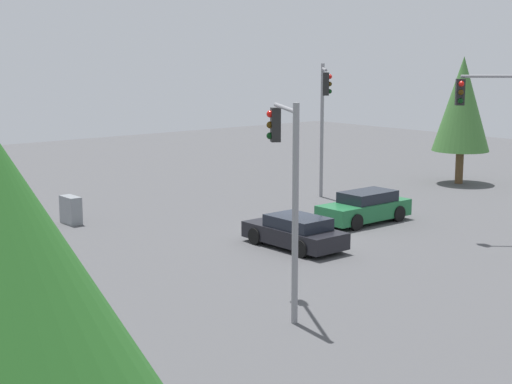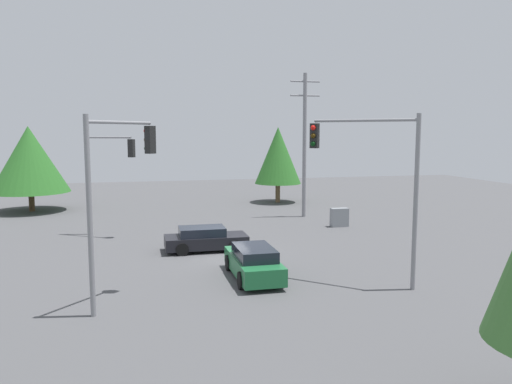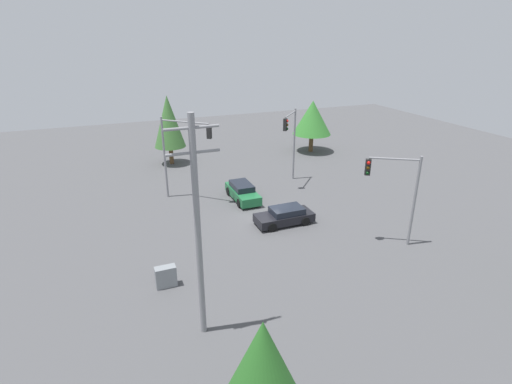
{
  "view_description": "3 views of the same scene",
  "coord_description": "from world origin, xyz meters",
  "px_view_note": "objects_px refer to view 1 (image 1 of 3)",
  "views": [
    {
      "loc": [
        -22.47,
        21.32,
        7.48
      ],
      "look_at": [
        -0.03,
        2.48,
        2.26
      ],
      "focal_mm": 55.0,
      "sensor_mm": 36.0,
      "label": 1
    },
    {
      "loc": [
        -4.14,
        -24.6,
        6.21
      ],
      "look_at": [
        2.14,
        1.55,
        2.98
      ],
      "focal_mm": 35.0,
      "sensor_mm": 36.0,
      "label": 2
    },
    {
      "loc": [
        11.14,
        25.1,
        13.31
      ],
      "look_at": [
        1.69,
        1.4,
        3.0
      ],
      "focal_mm": 28.0,
      "sensor_mm": 36.0,
      "label": 3
    }
  ],
  "objects_px": {
    "electrical_cabinet": "(71,210)",
    "traffic_signal_main": "(506,126)",
    "traffic_signal_cross": "(286,169)",
    "traffic_signal_aux": "(324,108)",
    "sedan_green": "(365,207)",
    "sedan_dark": "(295,232)"
  },
  "relations": [
    {
      "from": "electrical_cabinet",
      "to": "traffic_signal_main",
      "type": "bearing_deg",
      "value": -138.16
    },
    {
      "from": "traffic_signal_main",
      "to": "traffic_signal_cross",
      "type": "height_order",
      "value": "traffic_signal_main"
    },
    {
      "from": "traffic_signal_main",
      "to": "traffic_signal_cross",
      "type": "bearing_deg",
      "value": 47.33
    },
    {
      "from": "traffic_signal_aux",
      "to": "traffic_signal_main",
      "type": "bearing_deg",
      "value": 44.41
    },
    {
      "from": "traffic_signal_cross",
      "to": "electrical_cabinet",
      "type": "relative_size",
      "value": 5.01
    },
    {
      "from": "traffic_signal_cross",
      "to": "sedan_green",
      "type": "bearing_deg",
      "value": -27.2
    },
    {
      "from": "sedan_green",
      "to": "traffic_signal_main",
      "type": "distance_m",
      "value": 7.09
    },
    {
      "from": "traffic_signal_cross",
      "to": "electrical_cabinet",
      "type": "distance_m",
      "value": 15.24
    },
    {
      "from": "sedan_green",
      "to": "traffic_signal_aux",
      "type": "relative_size",
      "value": 0.65
    },
    {
      "from": "sedan_green",
      "to": "traffic_signal_cross",
      "type": "relative_size",
      "value": 0.73
    },
    {
      "from": "sedan_green",
      "to": "electrical_cabinet",
      "type": "xyz_separation_m",
      "value": [
        8.23,
        10.14,
        -0.07
      ]
    },
    {
      "from": "sedan_dark",
      "to": "traffic_signal_cross",
      "type": "distance_m",
      "value": 8.23
    },
    {
      "from": "traffic_signal_cross",
      "to": "traffic_signal_main",
      "type": "bearing_deg",
      "value": -53.98
    },
    {
      "from": "traffic_signal_aux",
      "to": "electrical_cabinet",
      "type": "xyz_separation_m",
      "value": [
        3.67,
        12.01,
        -4.15
      ]
    },
    {
      "from": "sedan_green",
      "to": "electrical_cabinet",
      "type": "bearing_deg",
      "value": 50.94
    },
    {
      "from": "traffic_signal_main",
      "to": "traffic_signal_cross",
      "type": "distance_m",
      "value": 12.92
    },
    {
      "from": "sedan_green",
      "to": "electrical_cabinet",
      "type": "relative_size",
      "value": 3.67
    },
    {
      "from": "traffic_signal_cross",
      "to": "electrical_cabinet",
      "type": "bearing_deg",
      "value": 29.03
    },
    {
      "from": "traffic_signal_aux",
      "to": "traffic_signal_cross",
      "type": "bearing_deg",
      "value": -5.72
    },
    {
      "from": "sedan_dark",
      "to": "traffic_signal_main",
      "type": "xyz_separation_m",
      "value": [
        -4.17,
        -7.63,
        3.98
      ]
    },
    {
      "from": "electrical_cabinet",
      "to": "traffic_signal_cross",
      "type": "bearing_deg",
      "value": 177.76
    },
    {
      "from": "traffic_signal_cross",
      "to": "traffic_signal_aux",
      "type": "xyz_separation_m",
      "value": [
        11.14,
        -12.59,
        0.57
      ]
    }
  ]
}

